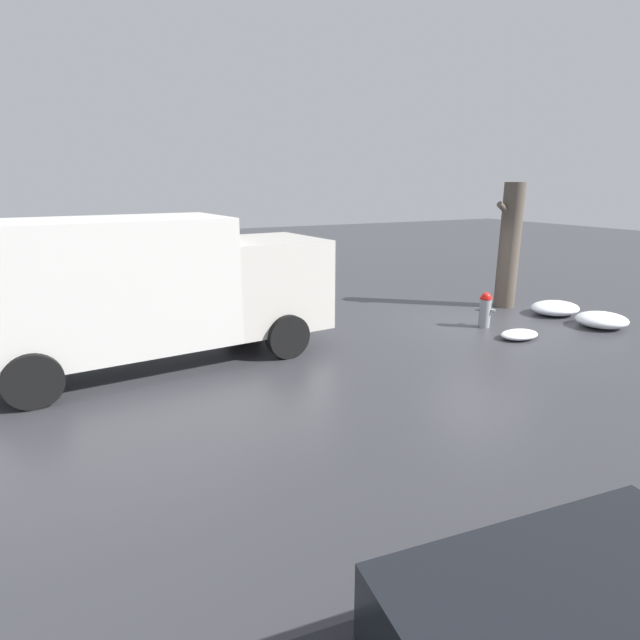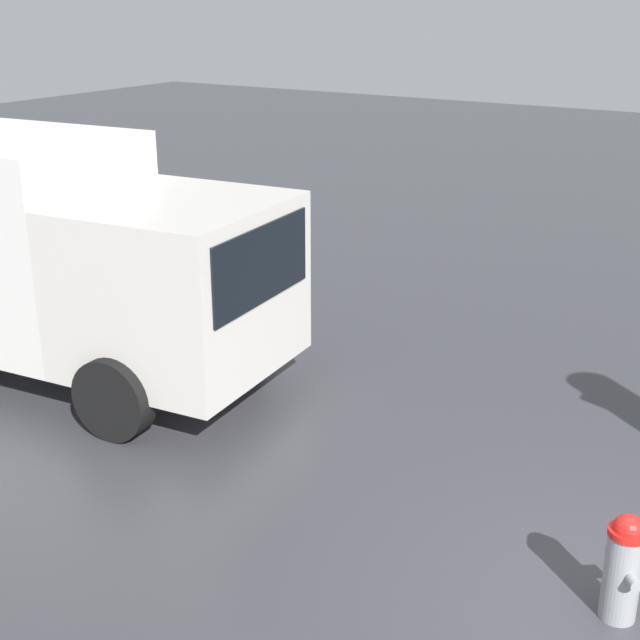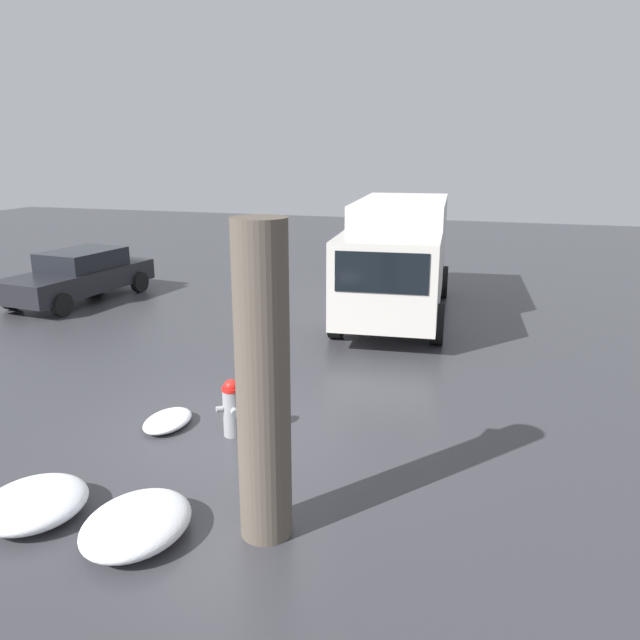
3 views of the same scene
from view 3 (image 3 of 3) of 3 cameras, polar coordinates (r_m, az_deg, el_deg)
name	(u,v)px [view 3 (image 3 of 3)]	position (r m, az deg, el deg)	size (l,w,h in m)	color
ground_plane	(233,435)	(9.55, -7.94, -10.35)	(60.00, 60.00, 0.00)	#38383D
fire_hydrant	(232,407)	(9.36, -8.04, -7.87)	(0.40, 0.43, 0.88)	gray
tree_trunk	(263,384)	(6.55, -5.22, -5.85)	(0.87, 0.57, 3.49)	brown
delivery_truck	(398,254)	(15.96, 7.14, 6.02)	(7.05, 2.96, 2.84)	beige
parked_car	(79,275)	(18.68, -21.14, 3.87)	(4.62, 2.31, 1.39)	black
snow_pile_by_hydrant	(137,524)	(7.42, -16.41, -17.43)	(1.37, 1.11, 0.36)	white
snow_pile_curbside	(34,503)	(8.19, -24.68, -14.98)	(1.25, 1.16, 0.35)	white
snow_pile_by_tree	(168,421)	(9.96, -13.75, -8.93)	(0.96, 0.64, 0.19)	white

